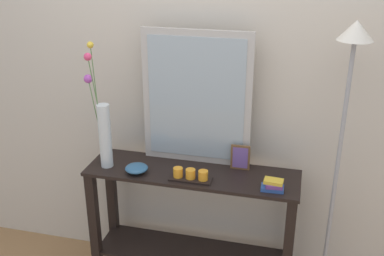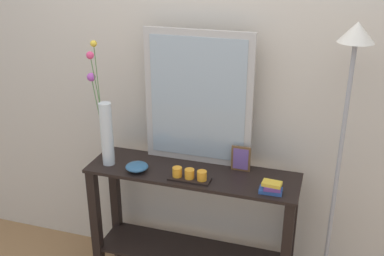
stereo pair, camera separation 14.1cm
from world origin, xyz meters
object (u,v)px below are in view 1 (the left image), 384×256
Objects in this scene: book_stack at (273,185)px; floor_lamp at (343,129)px; picture_frame_small at (240,157)px; mirror_leaning at (196,99)px; decorative_bowl at (137,168)px; candle_tray at (191,176)px; tall_vase_left at (103,128)px; console_table at (192,218)px.

floor_lamp is at bearing 21.84° from book_stack.
floor_lamp is at bearing -7.32° from picture_frame_small.
mirror_leaning is 0.84m from floor_lamp.
decorative_bowl is 0.08× the size of floor_lamp.
mirror_leaning is 0.44m from picture_frame_small.
mirror_leaning is 0.45m from candle_tray.
floor_lamp reaches higher than tall_vase_left.
mirror_leaning is 0.46× the size of floor_lamp.
mirror_leaning is 1.11× the size of tall_vase_left.
console_table is 0.75m from mirror_leaning.
candle_tray is 0.33m from picture_frame_small.
tall_vase_left is (-0.53, -0.05, 0.57)m from console_table.
candle_tray is (0.03, -0.25, -0.38)m from mirror_leaning.
console_table is at bearing -159.33° from picture_frame_small.
decorative_bowl is 1.18m from floor_lamp.
floor_lamp reaches higher than decorative_bowl.
decorative_bowl is (-0.33, 0.01, -0.00)m from candle_tray.
console_table is 0.61m from book_stack.
console_table is 5.21× the size of candle_tray.
tall_vase_left is 3.02× the size of candle_tray.
candle_tray is 1.80× the size of decorative_bowl.
console_table is at bearing -86.01° from mirror_leaning.
tall_vase_left is 4.74× the size of picture_frame_small.
console_table is at bearing 4.95° from tall_vase_left.
book_stack reaches higher than decorative_bowl.
book_stack is at bearing -11.81° from console_table.
book_stack is (0.49, -0.10, 0.36)m from console_table.
book_stack is 0.48m from floor_lamp.
console_table is at bearing 168.19° from book_stack.
tall_vase_left is 5.42× the size of decorative_bowl.
mirror_leaning reaches higher than console_table.
console_table is 8.19× the size of picture_frame_small.
book_stack is at bearing -43.52° from picture_frame_small.
floor_lamp is (0.82, 0.03, 0.67)m from console_table.
candle_tray is at bearing -83.90° from mirror_leaning.
candle_tray is at bearing -170.71° from floor_lamp.
console_table is 0.50m from picture_frame_small.
floor_lamp reaches higher than console_table.
candle_tray is (0.55, -0.05, -0.22)m from tall_vase_left.
console_table is 1.06m from floor_lamp.
floor_lamp is (0.33, 0.13, 0.32)m from book_stack.
tall_vase_left reaches higher than decorative_bowl.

